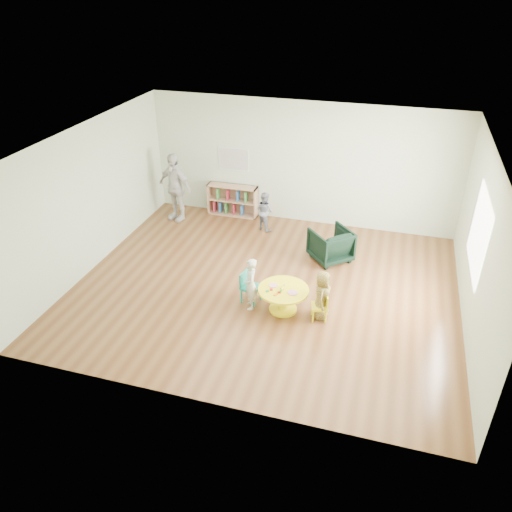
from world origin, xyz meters
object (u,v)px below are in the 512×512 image
Objects in this scene: activity_table at (283,295)px; kid_chair_left at (249,286)px; kid_chair_right at (322,306)px; toddler at (265,211)px; adult_caretaker at (175,187)px; armchair at (331,245)px; bookshelf at (232,200)px; child_right at (322,295)px; child_left at (251,284)px.

kid_chair_left is at bearing 170.36° from activity_table.
kid_chair_left is 1.17× the size of kid_chair_right.
toddler is 0.56× the size of adult_caretaker.
armchair reaches higher than activity_table.
kid_chair_left is 1.35m from kid_chair_right.
toddler is (-1.66, 0.95, 0.11)m from armchair.
toddler is at bearing -29.83° from bookshelf.
adult_caretaker reaches higher than bookshelf.
activity_table is at bearing -21.73° from adult_caretaker.
armchair is (0.51, 1.97, 0.03)m from activity_table.
kid_chair_right is 0.19m from child_right.
child_left reaches higher than toddler.
child_left is at bearing -27.88° from adult_caretaker.
kid_chair_right is at bearing -167.02° from child_right.
kid_chair_left is 0.65× the size of child_right.
toddler is (-1.15, 2.92, 0.14)m from activity_table.
kid_chair_right is at bearing 68.02° from child_left.
kid_chair_left reaches higher than kid_chair_right.
toddler reaches higher than bookshelf.
child_right is at bearing -16.71° from adult_caretaker.
child_left is 0.60× the size of adult_caretaker.
kid_chair_right is 0.31× the size of adult_caretaker.
kid_chair_right is at bearing -51.73° from bookshelf.
armchair is at bearing 3.65° from child_right.
adult_caretaker is (-2.15, -0.05, 0.36)m from toddler.
toddler reaches higher than kid_chair_right.
kid_chair_right is 0.52× the size of child_left.
child_left is 1.24m from child_right.
child_right is (0.16, -1.99, 0.11)m from armchair.
adult_caretaker is at bearing 30.36° from toddler.
child_left reaches higher than bookshelf.
bookshelf reaches higher than armchair.
kid_chair_left is 0.27m from child_left.
kid_chair_left is 2.85m from toddler.
activity_table is 0.91× the size of child_left.
kid_chair_left is at bearing -177.09° from child_left.
bookshelf is 3.86m from child_left.
adult_caretaker is (-3.81, 0.89, 0.47)m from armchair.
kid_chair_right is 0.42× the size of bookshelf.
child_left is (-1.08, -2.04, 0.14)m from armchair.
activity_table is 4.05m from bookshelf.
adult_caretaker is at bearing 139.00° from activity_table.
kid_chair_left is 0.61× the size of child_left.
activity_table is at bearing 74.79° from child_left.
kid_chair_right is 1.27m from child_left.
kid_chair_right is at bearing -5.11° from activity_table.
activity_table is 2.04m from armchair.
toddler is at bearing 20.72° from adult_caretaker.
armchair is at bearing 6.05° from adult_caretaker.
adult_caretaker is at bearing -55.23° from armchair.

